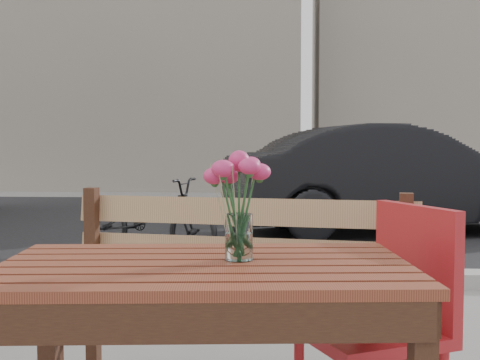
# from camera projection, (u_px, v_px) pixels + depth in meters

# --- Properties ---
(street) EXTENTS (30.00, 8.12, 0.12)m
(street) POSITION_uv_depth(u_px,v_px,m) (241.00, 240.00, 7.05)
(street) COLOR black
(street) RESTS_ON ground
(backdrop_buildings) EXTENTS (15.50, 4.00, 8.00)m
(backdrop_buildings) POSITION_uv_depth(u_px,v_px,m) (267.00, 53.00, 16.13)
(backdrop_buildings) COLOR gray
(backdrop_buildings) RESTS_ON ground
(main_table) EXTENTS (1.33, 0.84, 0.78)m
(main_table) POSITION_uv_depth(u_px,v_px,m) (205.00, 304.00, 1.87)
(main_table) COLOR #602719
(main_table) RESTS_ON ground
(main_bench) EXTENTS (1.61, 0.71, 0.97)m
(main_bench) POSITION_uv_depth(u_px,v_px,m) (235.00, 274.00, 2.60)
(main_bench) COLOR #9D7B51
(main_bench) RESTS_ON ground
(red_chair) EXTENTS (0.61, 0.61, 0.92)m
(red_chair) POSITION_uv_depth(u_px,v_px,m) (389.00, 312.00, 2.21)
(red_chair) COLOR #B31E23
(red_chair) RESTS_ON ground
(main_vase) EXTENTS (0.19, 0.19, 0.35)m
(main_vase) POSITION_uv_depth(u_px,v_px,m) (239.00, 192.00, 1.90)
(main_vase) COLOR white
(main_vase) RESTS_ON main_table
(parked_car) EXTENTS (4.48, 2.46, 1.40)m
(parked_car) POSITION_uv_depth(u_px,v_px,m) (391.00, 179.00, 7.82)
(parked_car) COLOR black
(parked_car) RESTS_ON ground
(bicycle) EXTENTS (1.63, 0.92, 0.81)m
(bicycle) POSITION_uv_depth(u_px,v_px,m) (149.00, 216.00, 6.29)
(bicycle) COLOR black
(bicycle) RESTS_ON ground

